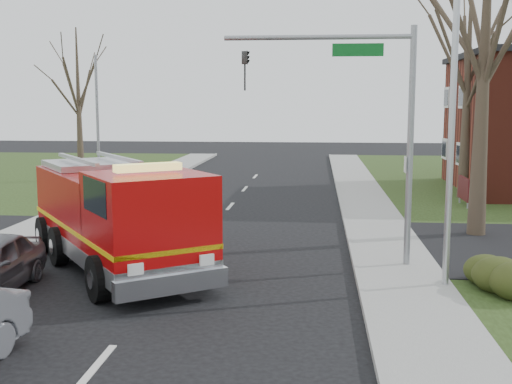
{
  "coord_description": "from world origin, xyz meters",
  "views": [
    {
      "loc": [
        3.91,
        -16.66,
        4.72
      ],
      "look_at": [
        2.07,
        2.68,
        2.0
      ],
      "focal_mm": 45.0,
      "sensor_mm": 36.0,
      "label": 1
    }
  ],
  "objects": [
    {
      "name": "ground",
      "position": [
        0.0,
        0.0,
        0.0
      ],
      "size": [
        120.0,
        120.0,
        0.0
      ],
      "primitive_type": "plane",
      "color": "black",
      "rests_on": "ground"
    },
    {
      "name": "sidewalk_right",
      "position": [
        6.2,
        0.0,
        0.07
      ],
      "size": [
        2.4,
        80.0,
        0.15
      ],
      "primitive_type": "cube",
      "color": "gray",
      "rests_on": "ground"
    },
    {
      "name": "health_center_sign",
      "position": [
        10.5,
        12.5,
        0.88
      ],
      "size": [
        0.12,
        2.0,
        1.4
      ],
      "color": "#471013",
      "rests_on": "ground"
    },
    {
      "name": "bare_tree_near",
      "position": [
        9.5,
        6.0,
        7.41
      ],
      "size": [
        6.0,
        6.0,
        12.0
      ],
      "color": "#372A21",
      "rests_on": "ground"
    },
    {
      "name": "bare_tree_far",
      "position": [
        11.0,
        15.0,
        6.49
      ],
      "size": [
        5.25,
        5.25,
        10.5
      ],
      "color": "#372A21",
      "rests_on": "ground"
    },
    {
      "name": "bare_tree_left",
      "position": [
        -10.0,
        20.0,
        5.56
      ],
      "size": [
        4.5,
        4.5,
        9.0
      ],
      "color": "#372A21",
      "rests_on": "ground"
    },
    {
      "name": "traffic_signal_mast",
      "position": [
        5.21,
        1.5,
        4.71
      ],
      "size": [
        5.29,
        0.18,
        6.8
      ],
      "color": "gray",
      "rests_on": "ground"
    },
    {
      "name": "streetlight_pole",
      "position": [
        7.14,
        -0.5,
        4.55
      ],
      "size": [
        1.48,
        0.16,
        8.4
      ],
      "color": "#B7BABF",
      "rests_on": "ground"
    },
    {
      "name": "utility_pole_far",
      "position": [
        -6.8,
        14.0,
        3.5
      ],
      "size": [
        0.14,
        0.14,
        7.0
      ],
      "primitive_type": "cylinder",
      "color": "gray",
      "rests_on": "ground"
    },
    {
      "name": "fire_engine",
      "position": [
        -1.66,
        0.64,
        1.47
      ],
      "size": [
        6.89,
        8.14,
        3.24
      ],
      "rotation": [
        0.0,
        0.0,
        0.62
      ],
      "color": "#9F0708",
      "rests_on": "ground"
    }
  ]
}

